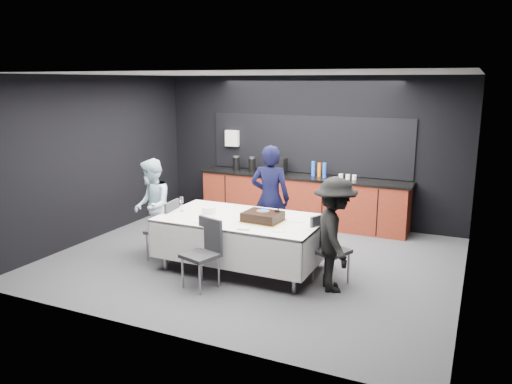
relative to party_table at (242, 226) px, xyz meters
The scene contains 18 objects.
ground 0.76m from the party_table, 90.00° to the left, with size 6.00×6.00×0.00m, color #434449.
room_shell 1.28m from the party_table, 90.00° to the left, with size 6.04×5.04×2.82m.
kitchenette 2.62m from the party_table, 90.35° to the left, with size 4.10×0.64×2.05m.
party_table is the anchor object (origin of this frame).
cake_assembly 0.43m from the party_table, 10.91° to the right, with size 0.58×0.48×0.17m.
plate_stack 0.56m from the party_table, behind, with size 0.20×0.20×0.10m, color white.
loose_plate_near 0.62m from the party_table, 136.06° to the right, with size 0.22×0.22×0.01m, color white.
loose_plate_right_a 0.84m from the party_table, ahead, with size 0.20×0.20×0.01m, color white.
loose_plate_right_b 0.83m from the party_table, 26.68° to the right, with size 0.21×0.21×0.01m, color white.
loose_plate_far 0.42m from the party_table, 70.41° to the left, with size 0.18×0.18×0.01m, color white.
fork_pile 0.63m from the party_table, 60.87° to the right, with size 0.16×0.10×0.02m, color white.
champagne_flute 1.02m from the party_table, behind, with size 0.06×0.06×0.22m.
chair_left 1.24m from the party_table, behind, with size 0.47×0.47×0.92m.
chair_right 1.27m from the party_table, ahead, with size 0.55×0.55×0.92m.
chair_near 0.80m from the party_table, 101.91° to the right, with size 0.52×0.52×0.92m.
person_center 0.95m from the party_table, 86.66° to the left, with size 0.63×0.41×1.72m, color black.
person_left 1.63m from the party_table, behind, with size 0.73×0.57×1.51m, color silver.
person_right 1.45m from the party_table, ahead, with size 0.98×0.56×1.51m, color black.
Camera 1 is at (3.08, -6.61, 2.71)m, focal length 35.00 mm.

